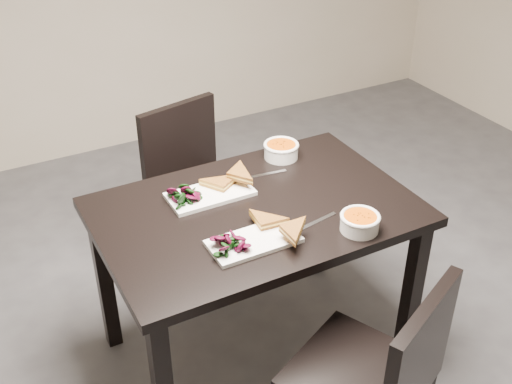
# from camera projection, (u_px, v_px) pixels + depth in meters

# --- Properties ---
(table) EXTENTS (1.20, 0.80, 0.75)m
(table) POSITION_uv_depth(u_px,v_px,m) (256.00, 229.00, 2.46)
(table) COLOR black
(table) RESTS_ON ground
(chair_near) EXTENTS (0.56, 0.56, 0.85)m
(chair_near) POSITION_uv_depth(u_px,v_px,m) (380.00, 375.00, 2.05)
(chair_near) COLOR black
(chair_near) RESTS_ON ground
(chair_far) EXTENTS (0.50, 0.50, 0.85)m
(chair_far) POSITION_uv_depth(u_px,v_px,m) (194.00, 180.00, 3.09)
(chair_far) COLOR black
(chair_far) RESTS_ON ground
(plate_near) EXTENTS (0.32, 0.16, 0.02)m
(plate_near) POSITION_uv_depth(u_px,v_px,m) (254.00, 241.00, 2.21)
(plate_near) COLOR white
(plate_near) RESTS_ON table
(sandwich_near) EXTENTS (0.17, 0.13, 0.05)m
(sandwich_near) POSITION_uv_depth(u_px,v_px,m) (268.00, 226.00, 2.23)
(sandwich_near) COLOR #A06821
(sandwich_near) RESTS_ON plate_near
(salad_near) EXTENTS (0.10, 0.09, 0.04)m
(salad_near) POSITION_uv_depth(u_px,v_px,m) (228.00, 243.00, 2.15)
(salad_near) COLOR black
(salad_near) RESTS_ON plate_near
(soup_bowl_near) EXTENTS (0.15, 0.15, 0.07)m
(soup_bowl_near) POSITION_uv_depth(u_px,v_px,m) (360.00, 221.00, 2.26)
(soup_bowl_near) COLOR white
(soup_bowl_near) RESTS_ON table
(cutlery_near) EXTENTS (0.18, 0.05, 0.00)m
(cutlery_near) POSITION_uv_depth(u_px,v_px,m) (317.00, 221.00, 2.32)
(cutlery_near) COLOR silver
(cutlery_near) RESTS_ON table
(plate_far) EXTENTS (0.33, 0.17, 0.02)m
(plate_far) POSITION_uv_depth(u_px,v_px,m) (210.00, 194.00, 2.47)
(plate_far) COLOR white
(plate_far) RESTS_ON table
(sandwich_far) EXTENTS (0.21, 0.19, 0.05)m
(sandwich_far) POSITION_uv_depth(u_px,v_px,m) (227.00, 184.00, 2.47)
(sandwich_far) COLOR #A06821
(sandwich_far) RESTS_ON plate_far
(salad_far) EXTENTS (0.10, 0.09, 0.05)m
(salad_far) POSITION_uv_depth(u_px,v_px,m) (186.00, 194.00, 2.41)
(salad_far) COLOR black
(salad_far) RESTS_ON plate_far
(soup_bowl_far) EXTENTS (0.15, 0.15, 0.07)m
(soup_bowl_far) POSITION_uv_depth(u_px,v_px,m) (281.00, 149.00, 2.72)
(soup_bowl_far) COLOR white
(soup_bowl_far) RESTS_ON table
(cutlery_far) EXTENTS (0.18, 0.04, 0.00)m
(cutlery_far) POSITION_uv_depth(u_px,v_px,m) (266.00, 174.00, 2.61)
(cutlery_far) COLOR silver
(cutlery_far) RESTS_ON table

